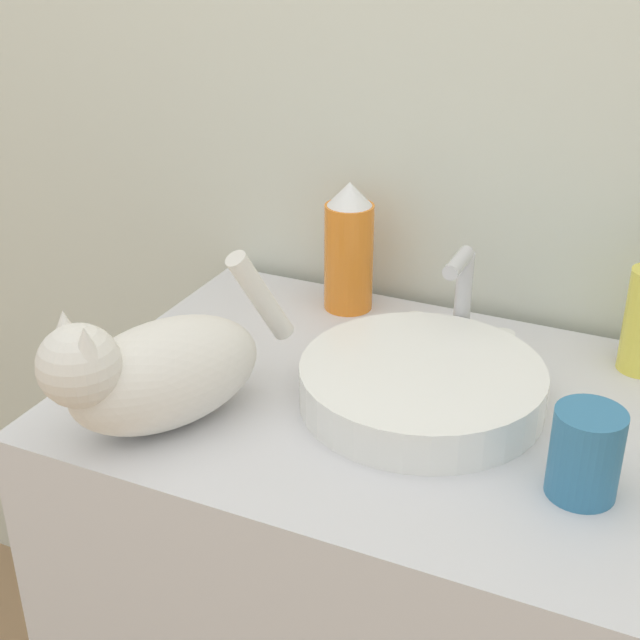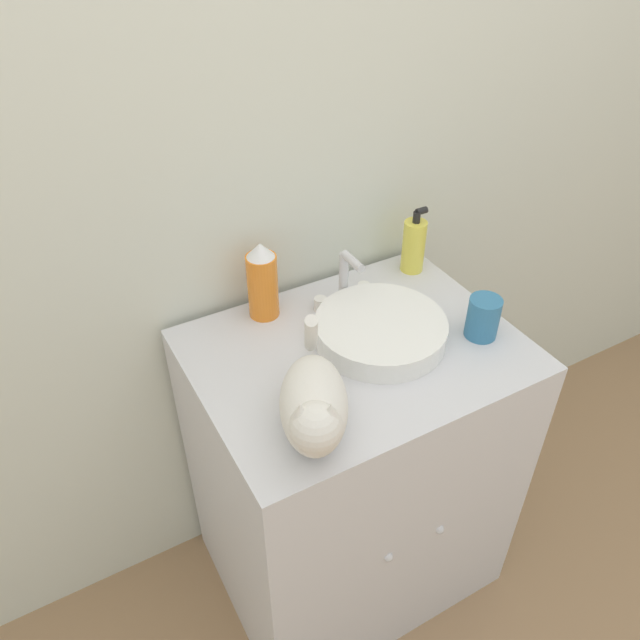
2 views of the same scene
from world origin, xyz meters
name	(u,v)px [view 2 (image 2 of 2)]	position (x,y,z in m)	size (l,w,h in m)	color
ground_plane	(399,638)	(0.00, 0.00, 0.00)	(8.00, 8.00, 0.00)	#997551
wall_back	(287,152)	(0.00, 0.63, 1.25)	(6.00, 0.05, 2.50)	silver
vanity_cabinet	(351,470)	(0.00, 0.29, 0.44)	(0.76, 0.60, 0.89)	silver
sink_basin	(381,330)	(0.07, 0.29, 0.92)	(0.31, 0.31, 0.05)	white
faucet	(345,282)	(0.07, 0.46, 0.95)	(0.16, 0.09, 0.16)	silver
cat	(314,406)	(-0.21, 0.11, 0.97)	(0.23, 0.34, 0.20)	silver
soap_bottle	(414,245)	(0.31, 0.51, 0.97)	(0.06, 0.06, 0.19)	#EADB4C
spray_bottle	(262,281)	(-0.13, 0.52, 0.99)	(0.08, 0.08, 0.20)	orange
cup	(483,318)	(0.29, 0.19, 0.94)	(0.08, 0.08, 0.10)	teal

